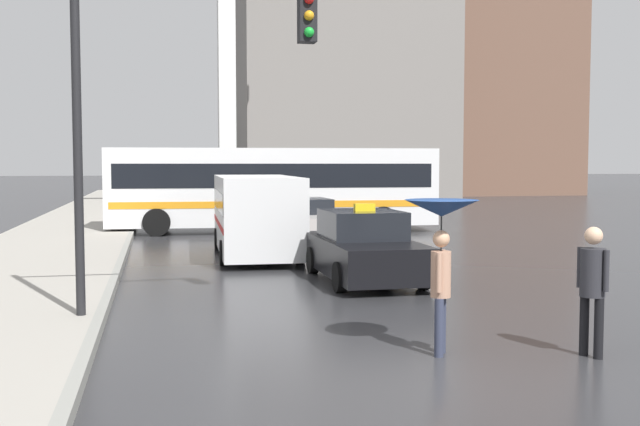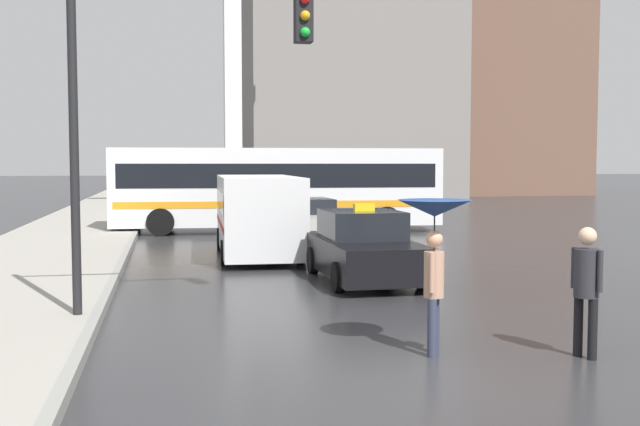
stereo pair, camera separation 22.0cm
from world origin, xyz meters
name	(u,v)px [view 1 (the left image)]	position (x,y,z in m)	size (l,w,h in m)	color
ground_plane	(451,385)	(0.00, 0.00, 0.00)	(300.00, 300.00, 0.00)	#2D2D30
taxi	(364,249)	(1.08, 7.56, 0.68)	(1.91, 4.22, 1.66)	black
sedan_red	(303,224)	(1.07, 14.39, 0.68)	(1.91, 4.40, 1.44)	#B7B2AD
ambulance_van	(256,212)	(-0.65, 12.22, 1.21)	(2.25, 5.82, 2.16)	silver
city_bus	(273,185)	(0.93, 19.41, 1.70)	(11.99, 3.21, 3.05)	silver
pedestrian_with_umbrella	(441,231)	(0.38, 1.30, 1.63)	(0.96, 0.96, 2.04)	#2D3347
pedestrian_man	(593,280)	(2.25, 0.77, 1.01)	(0.42, 0.46, 1.70)	black
traffic_light	(177,75)	(-2.90, 4.08, 3.88)	(3.77, 0.38, 5.55)	black
building_tower_near	(339,13)	(9.45, 44.24, 13.14)	(14.38, 10.87, 26.27)	gray
monument_cross	(226,8)	(0.45, 32.65, 10.75)	(8.34, 0.90, 18.95)	white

